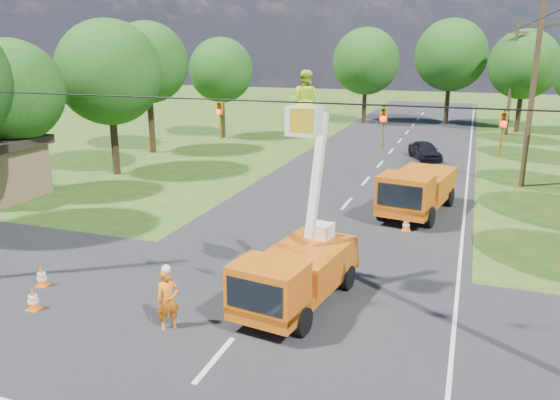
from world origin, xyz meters
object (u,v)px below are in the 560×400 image
at_px(distant_car, 425,150).
at_px(pole_right_far, 512,76).
at_px(bucket_truck, 297,259).
at_px(tree_left_c, 12,91).
at_px(tree_left_d, 109,73).
at_px(tree_far_c, 524,64).
at_px(traffic_cone_2, 406,223).
at_px(tree_far_b, 451,55).
at_px(tree_far_a, 366,61).
at_px(traffic_cone_3, 33,299).
at_px(traffic_cone_4, 42,277).
at_px(tree_left_f, 221,70).
at_px(pole_right_mid, 532,95).
at_px(tree_left_e, 148,63).
at_px(second_truck, 417,190).
at_px(traffic_cone_1, 309,253).
at_px(ground_worker, 168,300).
at_px(traffic_cone_6, 428,199).

distance_m(distant_car, pole_right_far, 15.88).
distance_m(bucket_truck, pole_right_far, 39.26).
distance_m(tree_left_c, tree_left_d, 6.22).
xyz_separation_m(tree_left_c, tree_far_c, (26.00, 33.00, 0.62)).
distance_m(traffic_cone_2, tree_far_b, 35.80).
relative_size(distant_car, tree_far_a, 0.39).
distance_m(tree_left_c, tree_far_c, 42.02).
bearing_deg(traffic_cone_2, traffic_cone_3, -130.91).
relative_size(traffic_cone_4, tree_left_f, 0.08).
xyz_separation_m(traffic_cone_3, pole_right_mid, (14.81, 21.31, 4.75)).
xyz_separation_m(bucket_truck, pole_right_far, (7.50, 38.37, 3.58)).
distance_m(distant_car, traffic_cone_3, 28.68).
bearing_deg(tree_left_d, tree_left_e, 104.42).
xyz_separation_m(bucket_truck, tree_left_c, (-17.50, 7.37, 3.91)).
bearing_deg(traffic_cone_3, tree_far_a, 88.31).
bearing_deg(second_truck, traffic_cone_4, -121.27).
distance_m(traffic_cone_1, tree_left_e, 24.87).
bearing_deg(tree_far_c, traffic_cone_3, -110.06).
bearing_deg(bucket_truck, tree_left_f, 127.67).
bearing_deg(bucket_truck, distant_car, 94.72).
distance_m(second_truck, traffic_cone_3, 16.85).
relative_size(pole_right_mid, tree_far_a, 1.05).
bearing_deg(tree_far_a, tree_left_e, -119.33).
height_order(traffic_cone_4, pole_right_far, pole_right_far).
xyz_separation_m(tree_left_f, tree_far_a, (9.80, 13.00, 0.50)).
relative_size(traffic_cone_4, tree_left_e, 0.08).
relative_size(traffic_cone_2, tree_far_c, 0.08).
xyz_separation_m(ground_worker, tree_far_b, (4.92, 45.92, 5.92)).
xyz_separation_m(tree_left_e, tree_far_b, (19.80, 23.00, 0.32)).
distance_m(traffic_cone_3, tree_far_b, 47.67).
relative_size(second_truck, tree_far_b, 0.61).
xyz_separation_m(pole_right_far, tree_left_c, (-25.00, -31.00, 0.33)).
xyz_separation_m(traffic_cone_4, traffic_cone_6, (11.12, 13.88, 0.00)).
bearing_deg(tree_far_b, traffic_cone_2, -89.50).
bearing_deg(traffic_cone_3, pole_right_mid, 55.20).
height_order(second_truck, traffic_cone_1, second_truck).
relative_size(bucket_truck, traffic_cone_1, 9.85).
height_order(traffic_cone_3, traffic_cone_4, same).
distance_m(distant_car, traffic_cone_2, 16.17).
distance_m(tree_left_d, tree_left_e, 7.24).
xyz_separation_m(traffic_cone_2, pole_right_far, (5.20, 30.21, 4.75)).
height_order(ground_worker, tree_far_c, tree_far_c).
distance_m(traffic_cone_4, tree_left_f, 31.27).
bearing_deg(bucket_truck, tree_left_e, 139.70).
xyz_separation_m(pole_right_far, tree_left_f, (-23.30, -10.00, 0.58)).
height_order(traffic_cone_4, pole_right_mid, pole_right_mid).
relative_size(traffic_cone_4, traffic_cone_6, 1.00).
xyz_separation_m(ground_worker, traffic_cone_6, (5.75, 14.93, -0.53)).
bearing_deg(traffic_cone_1, traffic_cone_2, 58.04).
height_order(tree_left_e, tree_far_b, tree_far_b).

